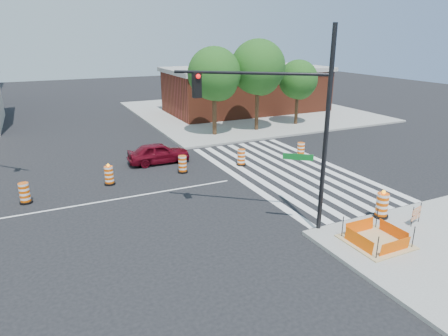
{
  "coord_description": "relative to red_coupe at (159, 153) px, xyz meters",
  "views": [
    {
      "loc": [
        -2.18,
        -18.83,
        7.78
      ],
      "look_at": [
        6.0,
        -1.66,
        1.4
      ],
      "focal_mm": 32.0,
      "sensor_mm": 36.0,
      "label": 1
    }
  ],
  "objects": [
    {
      "name": "median_drum_6",
      "position": [
        8.82,
        -2.94,
        -0.18
      ],
      "size": [
        0.6,
        0.6,
        1.02
      ],
      "color": "black",
      "rests_on": "ground"
    },
    {
      "name": "median_drum_3",
      "position": [
        -3.55,
        -2.55,
        -0.17
      ],
      "size": [
        0.6,
        0.6,
        1.18
      ],
      "color": "black",
      "rests_on": "ground"
    },
    {
      "name": "crosswalk_east",
      "position": [
        6.44,
        -4.82,
        -0.66
      ],
      "size": [
        6.75,
        13.5,
        0.01
      ],
      "color": "silver",
      "rests_on": "ground"
    },
    {
      "name": "tree_north_d",
      "position": [
        10.02,
        4.99,
        4.38
      ],
      "size": [
        4.41,
        4.41,
        7.5
      ],
      "color": "#382314",
      "rests_on": "ground"
    },
    {
      "name": "barricade",
      "position": [
        7.19,
        -13.34,
        -0.02
      ],
      "size": [
        0.74,
        0.23,
        0.89
      ],
      "rotation": [
        0.0,
        0.0,
        0.26
      ],
      "color": "#E55104",
      "rests_on": "ground"
    },
    {
      "name": "signal_pole_se",
      "position": [
        1.95,
        -10.83,
        4.27
      ],
      "size": [
        4.89,
        3.84,
        8.04
      ],
      "rotation": [
        0.0,
        0.0,
        2.48
      ],
      "color": "black",
      "rests_on": "ground"
    },
    {
      "name": "pit_drum",
      "position": [
        6.4,
        -12.21,
        0.01
      ],
      "size": [
        0.65,
        0.65,
        1.27
      ],
      "color": "black",
      "rests_on": "ground"
    },
    {
      "name": "median_drum_4",
      "position": [
        0.73,
        -2.4,
        -0.18
      ],
      "size": [
        0.6,
        0.6,
        1.02
      ],
      "color": "black",
      "rests_on": "ground"
    },
    {
      "name": "red_coupe",
      "position": [
        0.0,
        0.0,
        0.0
      ],
      "size": [
        3.93,
        1.67,
        1.32
      ],
      "primitive_type": "imported",
      "rotation": [
        0.0,
        0.0,
        1.54
      ],
      "color": "#5C0714",
      "rests_on": "ground"
    },
    {
      "name": "ground",
      "position": [
        -4.51,
        -4.82,
        -0.66
      ],
      "size": [
        120.0,
        120.0,
        0.0
      ],
      "primitive_type": "plane",
      "color": "black",
      "rests_on": "ground"
    },
    {
      "name": "brick_storefront",
      "position": [
        13.49,
        13.18,
        1.66
      ],
      "size": [
        16.5,
        8.5,
        4.6
      ],
      "color": "maroon",
      "rests_on": "ground"
    },
    {
      "name": "median_drum_5",
      "position": [
        4.5,
        -2.68,
        -0.18
      ],
      "size": [
        0.6,
        0.6,
        1.02
      ],
      "color": "black",
      "rests_on": "ground"
    },
    {
      "name": "tree_north_e",
      "position": [
        14.38,
        5.49,
        3.2
      ],
      "size": [
        3.39,
        3.39,
        5.76
      ],
      "color": "#382314",
      "rests_on": "ground"
    },
    {
      "name": "median_drum_2",
      "position": [
        -7.7,
        -3.39,
        -0.18
      ],
      "size": [
        0.6,
        0.6,
        1.02
      ],
      "color": "black",
      "rests_on": "ground"
    },
    {
      "name": "lane_centerline",
      "position": [
        -4.51,
        -4.82,
        -0.66
      ],
      "size": [
        14.0,
        0.12,
        0.01
      ],
      "primitive_type": "cube",
      "color": "silver",
      "rests_on": "ground"
    },
    {
      "name": "excavation_pit",
      "position": [
        4.49,
        -13.82,
        -0.44
      ],
      "size": [
        2.2,
        2.2,
        0.9
      ],
      "color": "tan",
      "rests_on": "ground"
    },
    {
      "name": "tree_north_c",
      "position": [
        6.15,
        4.99,
        4.02
      ],
      "size": [
        4.1,
        4.1,
        6.98
      ],
      "color": "#382314",
      "rests_on": "ground"
    },
    {
      "name": "sidewalk_ne",
      "position": [
        13.49,
        13.18,
        -0.59
      ],
      "size": [
        22.0,
        22.0,
        0.15
      ],
      "primitive_type": "cube",
      "color": "gray",
      "rests_on": "ground"
    }
  ]
}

